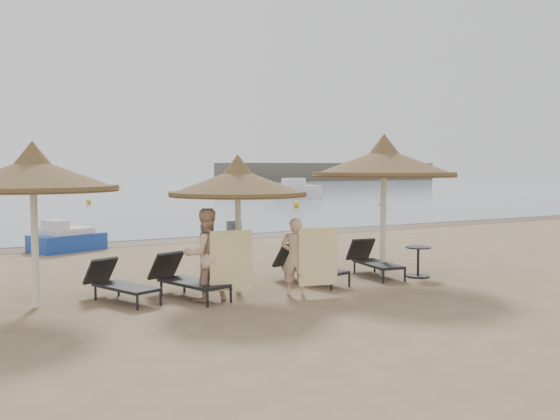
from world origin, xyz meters
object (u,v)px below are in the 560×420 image
Objects in this scene: palapa_center at (238,183)px; lounger_near_right at (307,265)px; palapa_left at (33,175)px; pedal_boat at (66,239)px; person_left at (205,247)px; lounger_near_left at (185,278)px; lounger_far_right at (373,260)px; palapa_right at (384,163)px; side_table at (418,263)px; person_right at (295,251)px; lounger_far_left at (118,282)px.

palapa_center reaches higher than lounger_near_right.
pedal_boat is (1.85, 7.24, -1.93)m from palapa_left.
palapa_center is at bearing -154.49° from person_left.
lounger_near_left is 4.46m from lounger_far_right.
palapa_center is 1.47m from person_left.
pedal_boat is at bearing 124.11° from palapa_right.
pedal_boat is (-1.73, 7.76, -1.77)m from palapa_center.
person_left is at bearing -104.38° from pedal_boat.
palapa_center is at bearing 175.02° from lounger_near_right.
palapa_left is at bearing 172.92° from side_table.
lounger_near_right is at bearing -93.36° from person_right.
lounger_near_left is at bearing -169.10° from lounger_far_right.
person_right is at bearing -94.30° from pedal_boat.
person_right reaches higher than lounger_near_left.
person_right is 8.97m from pedal_boat.
palapa_left is at bearing -124.91° from pedal_boat.
person_left is at bearing -49.70° from lounger_far_left.
person_right is at bearing -17.19° from palapa_left.
lounger_far_right is 2.88m from person_right.
lounger_far_right is at bearing 138.05° from side_table.
palapa_right is 6.13m from lounger_far_left.
palapa_left reaches higher than person_right.
palapa_right reaches higher than palapa_center.
pedal_boat is (-0.89, 8.16, -0.63)m from person_left.
lounger_far_left is (-5.73, 0.38, -2.16)m from palapa_right.
pedal_boat is at bearing 101.83° from lounger_near_right.
person_right is (-2.63, -1.05, 0.51)m from lounger_far_right.
pedal_boat is (-2.51, 8.59, -0.52)m from person_right.
side_table is at bearing -27.40° from lounger_far_left.
lounger_near_left is (-1.05, 0.08, -1.75)m from palapa_center.
lounger_near_left is 1.10× the size of person_right.
lounger_far_left is 0.89× the size of person_left.
lounger_far_right is at bearing -120.65° from person_right.
lounger_far_left is at bearing 176.24° from palapa_right.
palapa_center is 1.42× the size of lounger_near_left.
lounger_near_left is 2.10m from person_right.
lounger_near_right is 1.02× the size of lounger_far_right.
lounger_near_right is 0.83× the size of pedal_boat.
lounger_far_right is at bearing -171.36° from person_left.
palapa_center is 4.54m from side_table.
lounger_far_right reaches higher than side_table.
palapa_left is 7.13m from palapa_right.
lounger_far_right is (-0.11, 0.22, -2.14)m from palapa_right.
palapa_center is 1.57× the size of person_right.
lounger_near_right is at bearing -86.11° from pedal_boat.
palapa_left is 7.26m from lounger_far_right.
lounger_far_left is 3.27m from person_right.
side_table is 5.03m from person_left.
palapa_center is 2.86m from lounger_far_left.
lounger_near_right is at bearing -3.14° from palapa_left.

